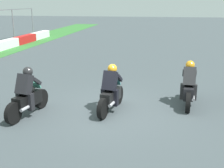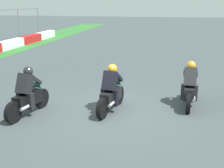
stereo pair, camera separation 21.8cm
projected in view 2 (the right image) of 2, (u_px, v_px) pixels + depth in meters
name	position (u px, v px, depth m)	size (l,w,h in m)	color
ground_plane	(112.00, 111.00, 9.43)	(120.00, 120.00, 0.00)	#3F484C
rider_lane_b	(190.00, 88.00, 9.75)	(2.04, 0.55, 1.51)	black
rider_lane_c	(111.00, 92.00, 9.27)	(2.03, 0.61, 1.51)	black
rider_lane_d	(28.00, 95.00, 8.95)	(2.03, 0.61, 1.51)	black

